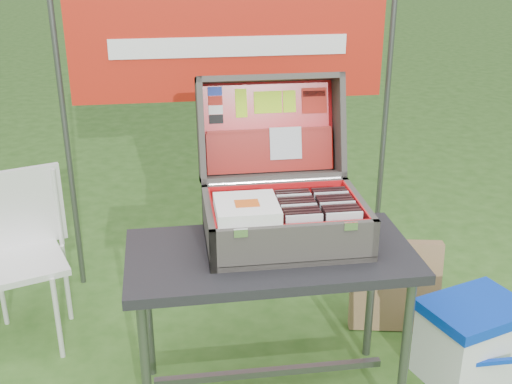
{
  "coord_description": "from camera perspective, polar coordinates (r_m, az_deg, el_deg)",
  "views": [
    {
      "loc": [
        -0.32,
        -2.15,
        1.87
      ],
      "look_at": [
        -0.01,
        0.1,
        0.91
      ],
      "focal_mm": 45.0,
      "sensor_mm": 36.0,
      "label": 1
    }
  ],
  "objects": [
    {
      "name": "cd_left_0",
      "position": [
        2.38,
        4.27,
        -3.8
      ],
      "size": [
        0.14,
        0.01,
        0.16
      ],
      "primitive_type": "cube",
      "color": "silver",
      "rests_on": "suitcase_liner_floor"
    },
    {
      "name": "suitcase_liner_floor",
      "position": [
        2.56,
        2.55,
        -3.79
      ],
      "size": [
        0.58,
        0.4,
        0.01
      ],
      "primitive_type": "cube",
      "color": "red",
      "rests_on": "suitcase_base_bottom"
    },
    {
      "name": "songbook_6",
      "position": [
        2.39,
        -0.84,
        -1.22
      ],
      "size": [
        0.23,
        0.23,
        0.0
      ],
      "primitive_type": "cube",
      "color": "white",
      "rests_on": "suitcase_base_wall_front"
    },
    {
      "name": "songbook_1",
      "position": [
        2.4,
        -0.84,
        -1.76
      ],
      "size": [
        0.23,
        0.23,
        0.0
      ],
      "primitive_type": "cube",
      "color": "white",
      "rests_on": "suitcase_base_wall_front"
    },
    {
      "name": "cd_left_2",
      "position": [
        2.42,
        4.03,
        -3.28
      ],
      "size": [
        0.14,
        0.01,
        0.16
      ],
      "primitive_type": "cube",
      "color": "black",
      "rests_on": "suitcase_liner_floor"
    },
    {
      "name": "suitcase_base_wall_back",
      "position": [
        2.73,
        1.77,
        -0.77
      ],
      "size": [
        0.63,
        0.02,
        0.17
      ],
      "primitive_type": "cube",
      "color": "#3F3D3A",
      "rests_on": "table_top"
    },
    {
      "name": "suitcase_pocket_edge",
      "position": [
        2.8,
        1.22,
        5.45
      ],
      "size": [
        0.55,
        0.02,
        0.02
      ],
      "primitive_type": "cube",
      "rotation": [
        -1.84,
        0.0,
        0.0
      ],
      "color": "#7A0701",
      "rests_on": "suitcase_lid_pocket"
    },
    {
      "name": "suitcase_lid_pocket",
      "position": [
        2.81,
        1.26,
        3.64
      ],
      "size": [
        0.56,
        0.08,
        0.18
      ],
      "primitive_type": "cube",
      "rotation": [
        -1.84,
        0.0,
        0.0
      ],
      "color": "#7A0701",
      "rests_on": "suitcase_lid_liner"
    },
    {
      "name": "cd_left_3",
      "position": [
        2.45,
        3.91,
        -3.04
      ],
      "size": [
        0.14,
        0.01,
        0.16
      ],
      "primitive_type": "cube",
      "color": "black",
      "rests_on": "suitcase_liner_floor"
    },
    {
      "name": "cd_left_6",
      "position": [
        2.51,
        3.57,
        -2.31
      ],
      "size": [
        0.14,
        0.01,
        0.16
      ],
      "primitive_type": "cube",
      "color": "black",
      "rests_on": "suitcase_liner_floor"
    },
    {
      "name": "cooler_body",
      "position": [
        3.04,
        18.52,
        -12.82
      ],
      "size": [
        0.48,
        0.41,
        0.32
      ],
      "primitive_type": "cube",
      "rotation": [
        0.0,
        0.0,
        0.32
      ],
      "color": "white",
      "rests_on": "ground"
    },
    {
      "name": "songbook_7",
      "position": [
        2.39,
        -0.84,
        -1.11
      ],
      "size": [
        0.23,
        0.23,
        0.0
      ],
      "primitive_type": "cube",
      "color": "white",
      "rests_on": "suitcase_base_wall_front"
    },
    {
      "name": "songbook_graphic",
      "position": [
        2.38,
        -0.81,
        -1.01
      ],
      "size": [
        0.09,
        0.07,
        0.0
      ],
      "primitive_type": "cube",
      "color": "#D85919",
      "rests_on": "songbook_8"
    },
    {
      "name": "cd_right_5",
      "position": [
        2.52,
        7.05,
        -2.33
      ],
      "size": [
        0.14,
        0.01,
        0.16
      ],
      "primitive_type": "cube",
      "color": "black",
      "rests_on": "suitcase_liner_floor"
    },
    {
      "name": "cd_left_8",
      "position": [
        2.55,
        3.36,
        -1.85
      ],
      "size": [
        0.14,
        0.01,
        0.16
      ],
      "primitive_type": "cube",
      "color": "silver",
      "rests_on": "suitcase_liner_floor"
    },
    {
      "name": "suitcase_hinge",
      "position": [
        2.71,
        1.75,
        0.96
      ],
      "size": [
        0.56,
        0.02,
        0.02
      ],
      "primitive_type": "cylinder",
      "rotation": [
        0.0,
        1.57,
        0.0
      ],
      "color": "silver",
      "rests_on": "suitcase_base_wall_back"
    },
    {
      "name": "songbook_8",
      "position": [
        2.39,
        -0.84,
        -1.0
      ],
      "size": [
        0.23,
        0.23,
        0.0
      ],
      "primitive_type": "cube",
      "color": "white",
      "rests_on": "suitcase_base_wall_front"
    },
    {
      "name": "lid_sticker_cc_b",
      "position": [
        2.8,
        -3.64,
        8.11
      ],
      "size": [
        0.06,
        0.01,
        0.04
      ],
      "primitive_type": "cube",
      "rotation": [
        -1.84,
        0.0,
        0.0
      ],
      "color": "#AA160B",
      "rests_on": "suitcase_lid_liner"
    },
    {
      "name": "cooler_lid",
      "position": [
        2.94,
        18.97,
        -9.85
      ],
      "size": [
        0.5,
        0.44,
        0.05
      ],
      "primitive_type": "cube",
      "rotation": [
        0.0,
        0.0,
        0.32
      ],
      "color": "#0734B8",
      "rests_on": "cooler_body"
    },
    {
      "name": "lid_card_neon_small",
      "position": [
        2.84,
        2.98,
        8.05
      ],
      "size": [
        0.06,
        0.03,
        0.09
      ],
      "primitive_type": "cube",
      "rotation": [
        -1.84,
        0.0,
        0.0
      ],
      "color": "#ADEF10",
      "rests_on": "suitcase_lid_liner"
    },
    {
      "name": "chair",
      "position": [
        3.17,
        -20.07,
        -6.15
      ],
      "size": [
        0.49,
        0.51,
        0.82
      ],
      "primitive_type": null,
      "rotation": [
        0.0,
        0.0,
        0.34
      ],
      "color": "silver",
      "rests_on": "ground"
    },
    {
      "name": "table_top",
      "position": [
        2.5,
        1.3,
        -5.66
      ],
      "size": [
        1.12,
        0.57,
        0.04
      ],
      "primitive_type": "cube",
      "rotation": [
        0.0,
        0.0,
        0.01
      ],
      "color": "#2A2A2F",
      "rests_on": "ground"
    },
    {
      "name": "banner_post_right",
      "position": [
        3.61,
        11.37,
        5.87
      ],
      "size": [
        0.03,
        0.03,
        1.7
      ],
      "primitive_type": "cylinder",
      "color": "#59595B",
      "rests_on": "ground"
    },
    {
      "name": "table_brace",
      "position": [
        2.81,
        1.2,
        -15.7
      ],
      "size": [
        0.96,
        0.03,
        0.03
      ],
      "primitive_type": "cube",
      "color": "#59595B",
      "rests_on": "ground"
    },
    {
      "name": "songbook_3",
      "position": [
        2.4,
        -0.84,
        -1.55
      ],
      "size": [
        0.23,
        0.23,
        0.0
      ],
      "primitive_type": "cube",
      "color": "white",
      "rests_on": "suitcase_base_wall_front"
    },
    {
      "name": "cd_left_10",
      "position": [
        2.6,
        3.15,
        -1.41
      ],
      "size": [
        0.14,
        0.01,
        0.16
      ],
      "primitive_type": "cube",
      "color": "black",
      "rests_on": "suitcase_liner_floor"
    },
    {
      "name": "lid_sticker_cc_c",
      "position": [
        2.79,
        -3.6,
        7.29
      ],
      "size": [
        0.06,
        0.01,
        0.04
      ],
      "primitive_type": "cube",
      "rotation": [
        -1.84,
        0.0,
        0.0
      ],
      "color": "white",
      "rests_on": "suitcase_lid_liner"
    },
    {
      "name": "suitcase_lid_rim_right",
      "position": [
        2.84,
        7.35,
        5.95
      ],
      "size": [
        0.02,
        0.28,
        0.48
      ],
      "primitive_type": "cube",
      "rotation": [
        -1.84,
        0.0,
        0.0
      ],
      "color": "#3F3D3A",
      "rests_on": "suitcase_lid_back"
    },
    {
      "name": "songbook_0",
      "position": [
        2.4,
        -0.83,
        -1.87
      ],
      "size": [
        0.23,
        0.23,
        0.0
      ],
      "primitive_type": "cube",
      "color": "white",
      "rests_on": "suitcase_base_wall_front"
    },
    {
      "name": "cd_right_9",
      "position": [
        2.61,
        6.51,
        -1.43
      ],
      "size": [
        0.14,
        0.01,
        0.16
      ],
      "primitive_type": "cube",
      "color": "black",
      "rests_on": "suitcase_liner_floor"
    },
    {
      "name": "songbook_4",
      "position": [
        2.4,
        -0.84,
        -1.44
      ],
      "size": [
        0.23,
        0.23,
        0.0
      ],
      "primitive_type": "cube",
      "color": "white",
      "rests_on": "suitcase_base_wall_front"
    },
    {
      "name": "chair_backrest",
      "position": [
        3.24,
        -20.0,
        -1.32
      ],
      "size": [
        0.36,
        0.15,
        0.39
      ],
      "primitive_type": "cube",
      "rotation": [
        0.0,
        0.0,
        0.34
      ],
      "color": "silver",
      "rests_on": "chair_seat"
    },
    {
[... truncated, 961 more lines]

